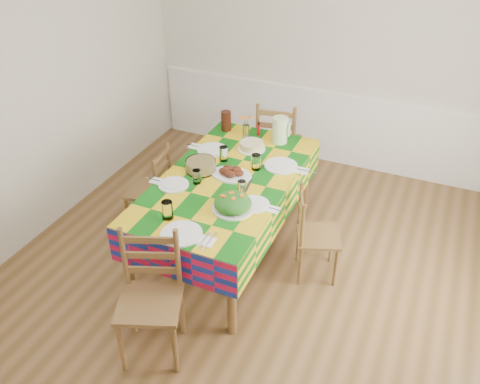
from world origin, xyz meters
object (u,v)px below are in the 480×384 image
at_px(meat_platter, 231,173).
at_px(chair_far, 277,144).
at_px(dining_table, 228,186).
at_px(tea_pitcher, 226,121).
at_px(chair_left, 152,190).
at_px(green_pitcher, 280,130).
at_px(chair_right, 314,236).
at_px(chair_near, 151,298).

xyz_separation_m(meat_platter, chair_far, (-0.01, 1.27, -0.33)).
bearing_deg(dining_table, tea_pitcher, 115.58).
distance_m(tea_pitcher, chair_left, 1.07).
relative_size(green_pitcher, tea_pitcher, 1.27).
xyz_separation_m(chair_far, chair_right, (0.84, -1.34, -0.09)).
relative_size(meat_platter, chair_far, 0.36).
relative_size(chair_far, chair_right, 1.21).
bearing_deg(chair_far, chair_right, 113.21).
xyz_separation_m(dining_table, green_pitcher, (0.19, 0.84, 0.23)).
distance_m(meat_platter, green_pitcher, 0.82).
bearing_deg(green_pitcher, dining_table, -103.06).
distance_m(chair_near, chair_right, 1.57).
distance_m(dining_table, meat_platter, 0.13).
relative_size(green_pitcher, chair_left, 0.29).
relative_size(dining_table, chair_near, 2.01).
height_order(dining_table, chair_left, chair_left).
distance_m(chair_left, chair_right, 1.69).
bearing_deg(chair_near, meat_platter, 67.17).
bearing_deg(chair_right, meat_platter, 64.59).
bearing_deg(dining_table, green_pitcher, 76.94).
distance_m(tea_pitcher, chair_right, 1.62).
relative_size(chair_left, chair_right, 1.06).
bearing_deg(meat_platter, chair_near, -91.47).
xyz_separation_m(meat_platter, tea_pitcher, (-0.43, 0.82, 0.08)).
relative_size(meat_platter, chair_near, 0.37).
bearing_deg(green_pitcher, chair_far, 111.28).
distance_m(dining_table, green_pitcher, 0.89).
relative_size(dining_table, green_pitcher, 7.85).
relative_size(chair_near, chair_left, 1.13).
bearing_deg(meat_platter, tea_pitcher, 117.84).
relative_size(tea_pitcher, chair_left, 0.23).
height_order(tea_pitcher, chair_far, chair_far).
bearing_deg(tea_pitcher, chair_near, -79.71).
xyz_separation_m(green_pitcher, chair_left, (-1.04, -0.83, -0.50)).
bearing_deg(chair_far, chair_near, 80.53).
height_order(dining_table, green_pitcher, green_pitcher).
height_order(dining_table, tea_pitcher, tea_pitcher).
relative_size(meat_platter, chair_left, 0.42).
bearing_deg(chair_right, dining_table, 67.91).
bearing_deg(chair_left, tea_pitcher, 144.56).
height_order(green_pitcher, chair_near, green_pitcher).
bearing_deg(chair_far, meat_platter, 81.52).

